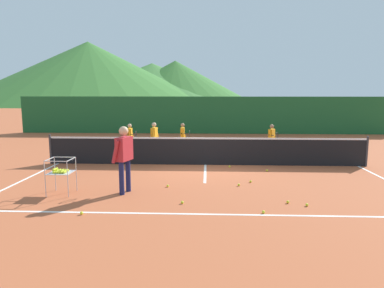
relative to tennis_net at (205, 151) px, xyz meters
The scene contains 27 objects.
ground_plane 0.50m from the tennis_net, ahead, with size 120.00×120.00×0.00m, color #B25633.
line_baseline_near 5.09m from the tennis_net, 90.00° to the right, with size 10.61×0.08×0.01m, color white.
line_baseline_far 6.29m from the tennis_net, 90.00° to the left, with size 10.61×0.08×0.01m, color white.
line_sideline_west 5.33m from the tennis_net, behind, with size 0.08×11.34×0.01m, color white.
line_sideline_east 5.33m from the tennis_net, ahead, with size 0.08×11.34×0.01m, color white.
line_service_center 0.50m from the tennis_net, ahead, with size 0.08×5.05×0.01m, color white.
tennis_net is the anchor object (origin of this frame).
instructor 4.14m from the tennis_net, 119.61° to the right, with size 0.46×0.84×1.71m.
student_0 3.96m from the tennis_net, 143.73° to the left, with size 0.42×0.59×1.24m.
student_1 2.87m from the tennis_net, 137.48° to the left, with size 0.30×0.54×1.33m.
student_2 2.95m from the tennis_net, 109.65° to the left, with size 0.41×0.59×1.23m.
student_3 3.60m from the tennis_net, 40.63° to the left, with size 0.40×0.69×1.23m.
ball_cart 5.19m from the tennis_net, 134.14° to the right, with size 0.58×0.58×0.90m.
tennis_ball_0 1.03m from the tennis_net, 26.34° to the right, with size 0.07×0.07×0.07m, color yellow.
tennis_ball_1 2.27m from the tennis_net, 25.76° to the right, with size 0.07×0.07×0.07m, color yellow.
tennis_ball_2 3.17m from the tennis_net, 108.59° to the right, with size 0.07×0.07×0.07m, color yellow.
tennis_ball_3 4.69m from the tennis_net, 65.57° to the right, with size 0.07×0.07×0.07m, color yellow.
tennis_ball_4 4.44m from the tennis_net, 96.55° to the right, with size 0.07×0.07×0.07m, color yellow.
tennis_ball_5 2.77m from the tennis_net, 61.51° to the right, with size 0.07×0.07×0.07m, color yellow.
tennis_ball_6 5.14m from the tennis_net, 75.74° to the right, with size 0.07×0.07×0.07m, color yellow.
tennis_ball_7 5.82m from the tennis_net, 116.18° to the right, with size 0.07×0.07×0.07m, color yellow.
tennis_ball_8 2.98m from the tennis_net, 71.51° to the right, with size 0.07×0.07×0.07m, color yellow.
tennis_ball_9 5.03m from the tennis_net, 62.49° to the right, with size 0.07×0.07×0.07m, color yellow.
windscreen_fence 9.51m from the tennis_net, 90.00° to the left, with size 23.34×0.08×2.29m, color #1E5B2D.
hill_0 81.38m from the tennis_net, 95.99° to the left, with size 40.25×40.25×10.74m, color #38702D.
hill_1 83.33m from the tennis_net, 100.22° to the left, with size 51.33×51.33×10.18m, color #427A38.
hill_2 77.30m from the tennis_net, 111.60° to the left, with size 58.46×58.46×14.40m, color #38702D.
Camera 1 is at (0.06, -12.11, 2.54)m, focal length 32.67 mm.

